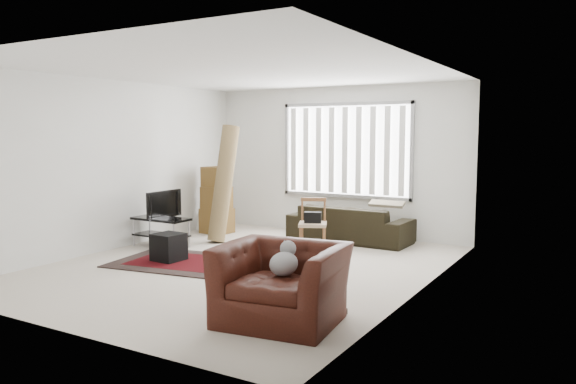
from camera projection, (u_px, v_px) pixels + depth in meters
The scene contains 11 objects.
room at pixel (265, 140), 8.10m from camera, with size 6.00×6.02×2.71m.
persian_rug at pixel (190, 263), 8.05m from camera, with size 2.32×1.72×0.02m.
tv_stand at pixel (161, 226), 9.18m from camera, with size 0.97×0.43×0.48m.
tv at pixel (161, 204), 9.14m from camera, with size 0.78×0.10×0.45m, color black.
subwoofer at pixel (169, 247), 8.14m from camera, with size 0.39×0.39×0.39m, color black.
moving_boxes at pixel (217, 202), 10.43m from camera, with size 0.54×0.51×1.24m.
white_flatpack at pixel (209, 215), 10.57m from camera, with size 0.51×0.07×0.65m, color silver.
rolled_rug at pixel (224, 183), 9.61m from camera, with size 0.30×0.30×1.99m, color brown.
sofa at pixel (350, 218), 9.66m from camera, with size 2.11×0.91×0.81m, color black.
side_chair at pixel (313, 221), 8.99m from camera, with size 0.58×0.58×0.81m.
armchair at pixel (282, 278), 5.52m from camera, with size 1.31×1.17×0.88m.
Camera 1 is at (4.42, -6.35, 1.86)m, focal length 35.00 mm.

